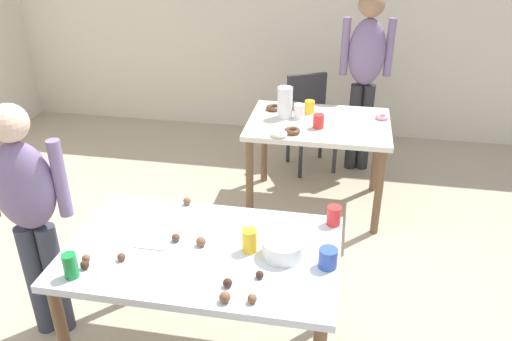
{
  "coord_description": "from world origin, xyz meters",
  "views": [
    {
      "loc": [
        0.49,
        -2.19,
        2.27
      ],
      "look_at": [
        0.01,
        0.39,
        0.9
      ],
      "focal_mm": 36.11,
      "sensor_mm": 36.0,
      "label": 1
    }
  ],
  "objects_px": {
    "dining_table_far": "(318,134)",
    "person_adult_far": "(365,67)",
    "soda_can": "(70,266)",
    "chair_far_table": "(310,116)",
    "person_girl_near": "(29,208)",
    "dining_table_near": "(203,263)",
    "pitcher_far": "(285,102)",
    "mixing_bowl": "(283,248)"
  },
  "relations": [
    {
      "from": "dining_table_far",
      "to": "person_adult_far",
      "type": "distance_m",
      "value": 0.9
    },
    {
      "from": "dining_table_far",
      "to": "person_adult_far",
      "type": "height_order",
      "value": "person_adult_far"
    },
    {
      "from": "person_adult_far",
      "to": "soda_can",
      "type": "xyz_separation_m",
      "value": [
        -1.31,
        -2.84,
        -0.18
      ]
    },
    {
      "from": "chair_far_table",
      "to": "person_girl_near",
      "type": "bearing_deg",
      "value": -117.41
    },
    {
      "from": "dining_table_near",
      "to": "person_girl_near",
      "type": "relative_size",
      "value": 0.95
    },
    {
      "from": "person_adult_far",
      "to": "pitcher_far",
      "type": "relative_size",
      "value": 6.63
    },
    {
      "from": "dining_table_near",
      "to": "person_girl_near",
      "type": "height_order",
      "value": "person_girl_near"
    },
    {
      "from": "mixing_bowl",
      "to": "pitcher_far",
      "type": "xyz_separation_m",
      "value": [
        -0.23,
        1.8,
        0.08
      ]
    },
    {
      "from": "person_adult_far",
      "to": "pitcher_far",
      "type": "xyz_separation_m",
      "value": [
        -0.61,
        -0.71,
        -0.12
      ]
    },
    {
      "from": "mixing_bowl",
      "to": "pitcher_far",
      "type": "distance_m",
      "value": 1.82
    },
    {
      "from": "dining_table_near",
      "to": "person_adult_far",
      "type": "distance_m",
      "value": 2.66
    },
    {
      "from": "mixing_bowl",
      "to": "soda_can",
      "type": "xyz_separation_m",
      "value": [
        -0.93,
        -0.33,
        0.02
      ]
    },
    {
      "from": "chair_far_table",
      "to": "person_girl_near",
      "type": "xyz_separation_m",
      "value": [
        -1.27,
        -2.46,
        0.35
      ]
    },
    {
      "from": "chair_far_table",
      "to": "soda_can",
      "type": "height_order",
      "value": "soda_can"
    },
    {
      "from": "person_girl_near",
      "to": "soda_can",
      "type": "xyz_separation_m",
      "value": [
        0.43,
        -0.38,
        -0.03
      ]
    },
    {
      "from": "dining_table_far",
      "to": "mixing_bowl",
      "type": "distance_m",
      "value": 1.76
    },
    {
      "from": "chair_far_table",
      "to": "mixing_bowl",
      "type": "relative_size",
      "value": 4.23
    },
    {
      "from": "dining_table_near",
      "to": "mixing_bowl",
      "type": "relative_size",
      "value": 6.58
    },
    {
      "from": "person_girl_near",
      "to": "soda_can",
      "type": "bearing_deg",
      "value": -40.97
    },
    {
      "from": "person_girl_near",
      "to": "mixing_bowl",
      "type": "distance_m",
      "value": 1.36
    },
    {
      "from": "chair_far_table",
      "to": "soda_can",
      "type": "distance_m",
      "value": 2.97
    },
    {
      "from": "chair_far_table",
      "to": "person_adult_far",
      "type": "height_order",
      "value": "person_adult_far"
    },
    {
      "from": "person_adult_far",
      "to": "soda_can",
      "type": "height_order",
      "value": "person_adult_far"
    },
    {
      "from": "person_girl_near",
      "to": "soda_can",
      "type": "distance_m",
      "value": 0.57
    },
    {
      "from": "person_adult_far",
      "to": "mixing_bowl",
      "type": "distance_m",
      "value": 2.54
    },
    {
      "from": "soda_can",
      "to": "dining_table_near",
      "type": "bearing_deg",
      "value": 31.03
    },
    {
      "from": "chair_far_table",
      "to": "dining_table_far",
      "type": "bearing_deg",
      "value": -80.17
    },
    {
      "from": "soda_can",
      "to": "mixing_bowl",
      "type": "bearing_deg",
      "value": 19.76
    },
    {
      "from": "soda_can",
      "to": "pitcher_far",
      "type": "bearing_deg",
      "value": 71.98
    },
    {
      "from": "chair_far_table",
      "to": "mixing_bowl",
      "type": "height_order",
      "value": "chair_far_table"
    },
    {
      "from": "person_adult_far",
      "to": "dining_table_near",
      "type": "bearing_deg",
      "value": -107.25
    },
    {
      "from": "dining_table_near",
      "to": "soda_can",
      "type": "relative_size",
      "value": 11.09
    },
    {
      "from": "person_girl_near",
      "to": "pitcher_far",
      "type": "relative_size",
      "value": 5.76
    },
    {
      "from": "person_girl_near",
      "to": "mixing_bowl",
      "type": "bearing_deg",
      "value": -1.79
    },
    {
      "from": "dining_table_far",
      "to": "mixing_bowl",
      "type": "xyz_separation_m",
      "value": [
        -0.04,
        -1.75,
        0.15
      ]
    },
    {
      "from": "person_girl_near",
      "to": "soda_can",
      "type": "relative_size",
      "value": 11.64
    },
    {
      "from": "chair_far_table",
      "to": "pitcher_far",
      "type": "relative_size",
      "value": 3.53
    },
    {
      "from": "dining_table_far",
      "to": "person_adult_far",
      "type": "bearing_deg",
      "value": 65.97
    },
    {
      "from": "person_adult_far",
      "to": "soda_can",
      "type": "relative_size",
      "value": 13.4
    },
    {
      "from": "dining_table_near",
      "to": "mixing_bowl",
      "type": "height_order",
      "value": "mixing_bowl"
    },
    {
      "from": "dining_table_far",
      "to": "mixing_bowl",
      "type": "bearing_deg",
      "value": -91.46
    },
    {
      "from": "dining_table_near",
      "to": "pitcher_far",
      "type": "bearing_deg",
      "value": 84.68
    }
  ]
}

